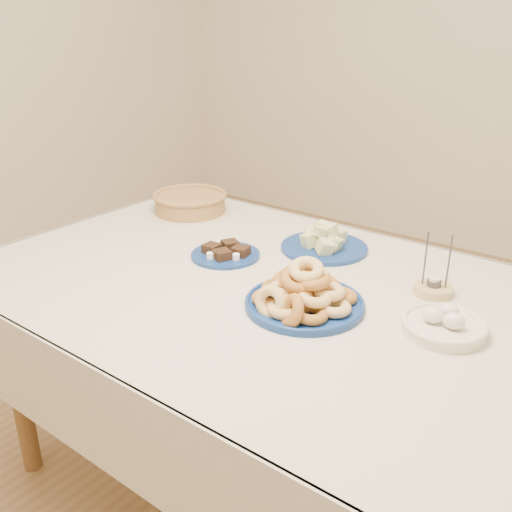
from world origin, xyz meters
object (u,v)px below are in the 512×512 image
at_px(dining_table, 267,317).
at_px(melon_plate, 323,243).
at_px(wicker_basket, 190,202).
at_px(donut_platter, 304,295).
at_px(brownie_plate, 226,253).
at_px(egg_bowl, 444,325).
at_px(candle_holder, 433,288).

distance_m(dining_table, melon_plate, 0.34).
xyz_separation_m(melon_plate, wicker_basket, (-0.60, 0.02, 0.02)).
height_order(donut_platter, brownie_plate, donut_platter).
distance_m(melon_plate, egg_bowl, 0.56).
relative_size(donut_platter, egg_bowl, 1.50).
bearing_deg(donut_platter, brownie_plate, 159.91).
xyz_separation_m(wicker_basket, egg_bowl, (1.09, -0.29, -0.02)).
distance_m(brownie_plate, egg_bowl, 0.70).
height_order(melon_plate, egg_bowl, melon_plate).
bearing_deg(melon_plate, candle_holder, -12.76).
height_order(dining_table, donut_platter, donut_platter).
xyz_separation_m(donut_platter, melon_plate, (-0.17, 0.37, -0.01)).
bearing_deg(egg_bowl, melon_plate, 151.22).
height_order(brownie_plate, egg_bowl, egg_bowl).
relative_size(dining_table, egg_bowl, 7.11).
bearing_deg(candle_holder, dining_table, -150.49).
bearing_deg(brownie_plate, donut_platter, -20.09).
distance_m(dining_table, candle_holder, 0.46).
bearing_deg(wicker_basket, brownie_plate, -33.04).
height_order(donut_platter, melon_plate, donut_platter).
relative_size(melon_plate, candle_holder, 2.01).
distance_m(donut_platter, melon_plate, 0.40).
bearing_deg(candle_holder, donut_platter, -129.48).
relative_size(dining_table, candle_holder, 9.98).
relative_size(donut_platter, melon_plate, 1.05).
height_order(dining_table, melon_plate, melon_plate).
xyz_separation_m(dining_table, melon_plate, (-0.01, 0.31, 0.13)).
xyz_separation_m(candle_holder, egg_bowl, (0.10, -0.18, 0.00)).
distance_m(wicker_basket, egg_bowl, 1.13).
bearing_deg(donut_platter, wicker_basket, 152.92).
height_order(dining_table, candle_holder, candle_holder).
bearing_deg(dining_table, brownie_plate, 160.26).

